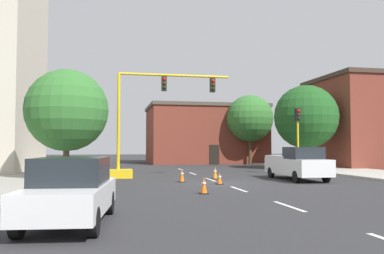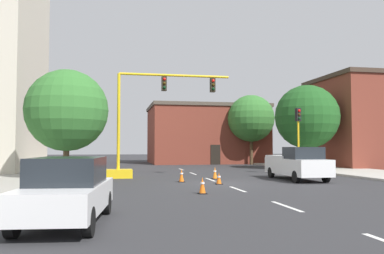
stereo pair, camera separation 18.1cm
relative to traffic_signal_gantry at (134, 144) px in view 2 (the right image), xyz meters
The scene contains 21 objects.
ground_plane 6.97m from the traffic_signal_gantry, 47.16° to the right, with size 160.00×160.00×0.00m, color #2D2D30.
sidewalk_left 8.84m from the traffic_signal_gantry, 158.48° to the left, with size 6.00×56.00×0.14m, color #9E998E.
sidewalk_right 17.40m from the traffic_signal_gantry, 10.50° to the left, with size 6.00×56.00×0.14m, color #B2ADA3.
lane_stripe_seg_1 14.26m from the traffic_signal_gantry, 71.38° to the right, with size 0.16×2.40×0.01m, color silver.
lane_stripe_seg_2 9.31m from the traffic_signal_gantry, 60.19° to the right, with size 0.16×2.40×0.01m, color silver.
lane_stripe_seg_3 5.53m from the traffic_signal_gantry, 27.61° to the right, with size 0.16×2.40×0.01m, color silver.
lane_stripe_seg_4 5.91m from the traffic_signal_gantry, 34.96° to the left, with size 0.16×2.40×0.01m, color silver.
lane_stripe_seg_5 9.99m from the traffic_signal_gantry, 62.50° to the left, with size 0.16×2.40×0.01m, color silver.
building_brick_center 24.08m from the traffic_signal_gantry, 66.10° to the left, with size 13.84×10.23×6.98m.
building_row_right 26.12m from the traffic_signal_gantry, 19.98° to the left, with size 12.21×9.07×8.79m.
traffic_signal_gantry is the anchor object (origin of this frame).
traffic_light_pole_right 11.91m from the traffic_signal_gantry, ahead, with size 0.32×0.47×4.80m.
tree_left_near 4.69m from the traffic_signal_gantry, 165.00° to the right, with size 4.94×4.94×6.67m.
tree_right_mid 16.87m from the traffic_signal_gantry, 22.77° to the left, with size 5.62×5.62×7.44m.
tree_right_far 21.57m from the traffic_signal_gantry, 50.09° to the left, with size 5.24×5.24×7.78m.
pickup_truck_white 10.31m from the traffic_signal_gantry, 20.68° to the right, with size 2.05×5.41×1.99m.
sedan_white_near_left 15.41m from the traffic_signal_gantry, 99.14° to the right, with size 2.33×4.67×1.74m.
traffic_cone_roadside_a 5.58m from the traffic_signal_gantry, 22.36° to the right, with size 0.36×0.36×0.77m.
traffic_cone_roadside_b 4.81m from the traffic_signal_gantry, 55.86° to the right, with size 0.36×0.36×0.77m.
traffic_cone_roadside_c 7.08m from the traffic_signal_gantry, 51.45° to the right, with size 0.36×0.36×0.63m.
traffic_cone_roadside_d 9.85m from the traffic_signal_gantry, 75.24° to the right, with size 0.36×0.36×0.72m.
Camera 2 is at (-5.72, -21.25, 2.03)m, focal length 37.35 mm.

